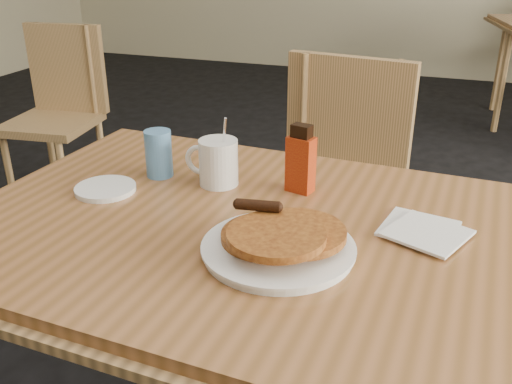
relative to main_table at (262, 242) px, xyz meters
The scene contains 9 objects.
main_table is the anchor object (origin of this frame).
chair_main_far 0.74m from the main_table, 88.98° to the left, with size 0.49×0.49×0.95m.
chair_wall_extra 2.05m from the main_table, 139.44° to the left, with size 0.45×0.45×0.90m.
pancake_plate 0.14m from the main_table, 55.89° to the right, with size 0.29×0.29×0.09m.
coffee_mug 0.26m from the main_table, 136.00° to the left, with size 0.13×0.09×0.17m.
syrup_bottle 0.23m from the main_table, 82.44° to the left, with size 0.07×0.05×0.16m.
napkin_stack 0.33m from the main_table, 13.28° to the left, with size 0.19×0.20×0.01m.
blue_tumbler 0.38m from the main_table, 153.27° to the left, with size 0.07×0.07×0.12m, color #5188BE.
side_saucer 0.41m from the main_table, behind, with size 0.14×0.14×0.01m, color white.
Camera 1 is at (0.33, -0.92, 1.30)m, focal length 40.00 mm.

